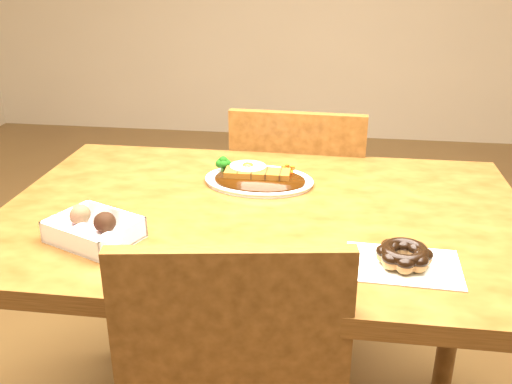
# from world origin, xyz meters

# --- Properties ---
(table) EXTENTS (1.20, 0.80, 0.75)m
(table) POSITION_xyz_m (0.00, 0.00, 0.65)
(table) COLOR #47290E
(table) RESTS_ON ground
(chair_far) EXTENTS (0.44, 0.44, 0.87)m
(chair_far) POSITION_xyz_m (0.05, 0.53, 0.48)
(chair_far) COLOR #47290E
(chair_far) RESTS_ON ground
(katsu_curry_plate) EXTENTS (0.28, 0.21, 0.05)m
(katsu_curry_plate) POSITION_xyz_m (-0.03, 0.16, 0.76)
(katsu_curry_plate) COLOR white
(katsu_curry_plate) RESTS_ON table
(donut_box) EXTENTS (0.21, 0.19, 0.05)m
(donut_box) POSITION_xyz_m (-0.33, -0.19, 0.77)
(donut_box) COLOR white
(donut_box) RESTS_ON table
(pon_de_ring) EXTENTS (0.22, 0.16, 0.04)m
(pon_de_ring) POSITION_xyz_m (0.29, -0.22, 0.77)
(pon_de_ring) COLOR silver
(pon_de_ring) RESTS_ON table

